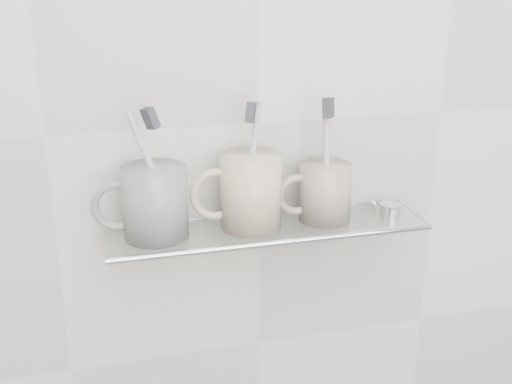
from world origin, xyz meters
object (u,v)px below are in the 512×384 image
object	(u,v)px
mug_right	(325,192)
shelf_glass	(268,228)
mug_center	(251,191)
mug_left	(155,202)

from	to	relation	value
mug_right	shelf_glass	bearing A→B (deg)	-175.53
shelf_glass	mug_right	bearing A→B (deg)	3.00
mug_right	mug_center	bearing A→B (deg)	-178.53
shelf_glass	mug_right	xyz separation A→B (m)	(0.10, 0.00, 0.05)
shelf_glass	mug_right	world-z (taller)	mug_right
shelf_glass	mug_right	distance (m)	0.11
shelf_glass	mug_center	size ratio (longest dim) A/B	4.27
mug_left	mug_center	distance (m)	0.15
shelf_glass	mug_center	xyz separation A→B (m)	(-0.03, 0.00, 0.06)
mug_center	mug_right	bearing A→B (deg)	23.37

